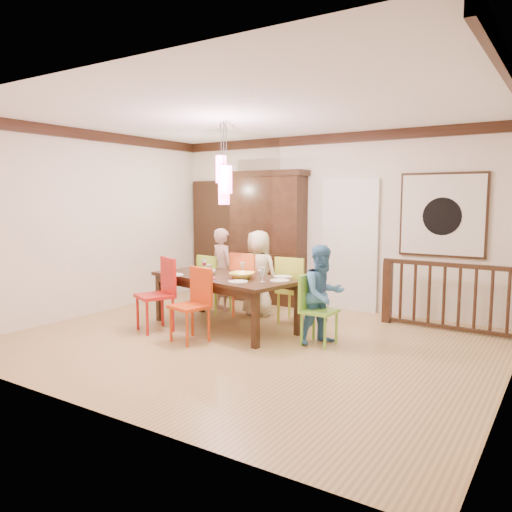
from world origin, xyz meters
The scene contains 36 objects.
floor centered at (0.00, 0.00, 0.00)m, with size 6.00×6.00×0.00m, color #9B784B.
ceiling centered at (0.00, 0.00, 2.90)m, with size 6.00×6.00×0.00m, color white.
wall_back centered at (0.00, 2.50, 1.45)m, with size 6.00×6.00×0.00m, color beige.
wall_left centered at (-3.00, 0.00, 1.45)m, with size 5.00×5.00×0.00m, color beige.
crown_molding centered at (0.00, 0.00, 2.82)m, with size 6.00×5.00×0.16m, color black, non-canonical shape.
panel_door centered at (-2.40, 2.45, 1.05)m, with size 1.04×0.07×2.24m, color black.
white_doorway centered at (0.35, 2.46, 1.05)m, with size 0.97×0.05×2.22m, color silver.
painting centered at (1.80, 2.46, 1.60)m, with size 1.25×0.06×1.25m.
pendant_cluster centered at (-0.68, 0.40, 2.11)m, with size 0.27×0.21×1.14m.
dining_table centered at (-0.69, 0.40, 0.67)m, with size 2.32×1.39×0.75m.
chair_far_left centered at (-1.41, 1.13, 0.54)m, with size 0.48×0.48×0.94m.
chair_far_mid centered at (-0.76, 1.16, 0.58)m, with size 0.46×0.46×1.01m.
chair_far_right centered at (0.04, 1.18, 0.57)m, with size 0.47×0.47×1.00m.
chair_near_left centered at (-1.40, -0.27, 0.58)m, with size 0.61×0.61×1.02m.
chair_near_mid centered at (-0.65, -0.41, 0.54)m, with size 0.51×0.51×0.95m.
chair_end_right centered at (0.82, 0.37, 0.51)m, with size 0.41×0.41×0.89m.
china_hutch centered at (-1.13, 2.30, 1.16)m, with size 1.47×0.46×2.32m.
balustrade centered at (2.08, 1.95, 0.50)m, with size 1.95×0.13×0.96m.
person_far_left centered at (-1.39, 1.31, 0.68)m, with size 0.49×0.32×1.36m, color #D9A6A5.
person_far_mid centered at (-0.68, 1.30, 0.67)m, with size 0.66×0.43×1.35m, color beige.
person_end_right centered at (0.83, 0.44, 0.63)m, with size 0.61×0.48×1.26m, color teal.
serving_bowl centered at (-0.35, 0.35, 0.79)m, with size 0.35×0.35×0.08m, color yellow.
small_bowl centered at (-0.97, 0.40, 0.78)m, with size 0.21×0.21×0.07m, color white.
cup_left centered at (-1.09, 0.29, 0.80)m, with size 0.12×0.12×0.10m, color silver.
cup_right centered at (-0.18, 0.58, 0.80)m, with size 0.10×0.10×0.10m, color silver.
plate_far_left centered at (-1.38, 0.73, 0.76)m, with size 0.26×0.26×0.01m, color white.
plate_far_mid centered at (-0.66, 0.73, 0.76)m, with size 0.26×0.26×0.01m, color white.
plate_far_right centered at (0.07, 0.75, 0.76)m, with size 0.26×0.26×0.01m, color white.
plate_near_left centered at (-1.32, 0.05, 0.76)m, with size 0.26×0.26×0.01m, color white.
plate_near_mid centered at (-0.22, 0.07, 0.76)m, with size 0.26×0.26×0.01m, color white.
plate_end_right centered at (0.20, 0.44, 0.76)m, with size 0.26×0.26×0.01m, color white.
wine_glass_a centered at (-1.15, 0.52, 0.84)m, with size 0.08×0.08×0.19m, color #590C19, non-canonical shape.
wine_glass_b centered at (-0.50, 0.58, 0.84)m, with size 0.08×0.08×0.19m, color silver, non-canonical shape.
wine_glass_c centered at (-0.74, 0.12, 0.84)m, with size 0.08×0.08×0.19m, color #590C19, non-canonical shape.
wine_glass_d centered at (0.04, 0.26, 0.84)m, with size 0.08×0.08×0.19m, color silver, non-canonical shape.
napkin centered at (-0.71, 0.07, 0.76)m, with size 0.18×0.14×0.01m, color #D83359.
Camera 1 is at (3.48, -5.24, 1.85)m, focal length 35.00 mm.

